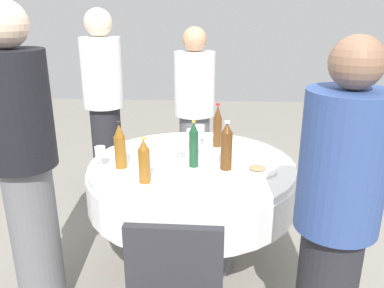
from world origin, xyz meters
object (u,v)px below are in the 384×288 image
object	(u,v)px
wine_glass_west	(196,144)
person_south	(335,222)
bottle_brown_rear	(227,147)
bottle_amber_left	(144,162)
plate_east	(257,170)
person_rear	(25,163)
wine_glass_right	(100,153)
bottle_brown_far	(218,127)
wine_glass_mid	(191,136)
plate_mid	(206,185)
plate_near	(250,149)
wine_glass_rear	(200,132)
bottle_dark_green_south	(194,145)
bottle_amber_front	(120,147)
person_front	(194,115)
dining_table	(192,184)
wine_glass_left	(180,146)
person_far	(104,105)

from	to	relation	value
wine_glass_west	person_south	bearing A→B (deg)	123.33
wine_glass_west	bottle_brown_rear	bearing A→B (deg)	135.65
bottle_amber_left	plate_east	distance (m)	0.69
plate_east	person_rear	xyz separation A→B (m)	(1.25, 0.36, 0.16)
bottle_amber_left	person_rear	bearing A→B (deg)	16.15
plate_east	wine_glass_right	bearing A→B (deg)	-1.30
bottle_brown_rear	wine_glass_west	bearing A→B (deg)	-44.35
plate_east	person_rear	distance (m)	1.31
bottle_brown_far	wine_glass_mid	size ratio (longest dim) A/B	2.05
plate_mid	plate_near	bearing A→B (deg)	-115.51
wine_glass_rear	bottle_dark_green_south	bearing A→B (deg)	86.68
bottle_amber_front	person_rear	distance (m)	0.56
person_rear	person_front	bearing A→B (deg)	-59.51
bottle_amber_left	bottle_brown_far	bearing A→B (deg)	-122.73
wine_glass_rear	bottle_brown_rear	bearing A→B (deg)	114.40
bottle_brown_far	plate_mid	world-z (taller)	bottle_brown_far
wine_glass_mid	plate_mid	bearing A→B (deg)	101.83
dining_table	plate_mid	world-z (taller)	plate_mid
wine_glass_left	person_rear	size ratio (longest dim) A/B	0.08
bottle_amber_left	bottle_dark_green_south	bearing A→B (deg)	-136.11
bottle_dark_green_south	bottle_brown_rear	world-z (taller)	bottle_brown_rear
bottle_amber_front	bottle_brown_rear	world-z (taller)	bottle_brown_rear
bottle_amber_left	plate_east	size ratio (longest dim) A/B	1.17
bottle_dark_green_south	bottle_brown_rear	xyz separation A→B (m)	(-0.20, 0.03, 0.01)
wine_glass_right	plate_east	bearing A→B (deg)	178.70
wine_glass_west	person_front	distance (m)	0.84
wine_glass_mid	bottle_amber_front	bearing A→B (deg)	38.89
dining_table	plate_east	bearing A→B (deg)	162.66
bottle_dark_green_south	wine_glass_west	bearing A→B (deg)	-92.90
bottle_amber_left	plate_near	xyz separation A→B (m)	(-0.64, -0.56, -0.12)
bottle_brown_rear	person_rear	size ratio (longest dim) A/B	0.18
wine_glass_west	person_south	xyz separation A→B (m)	(-0.63, 0.95, 0.00)
bottle_amber_front	person_front	xyz separation A→B (m)	(-0.40, -1.04, -0.08)
dining_table	wine_glass_left	xyz separation A→B (m)	(0.08, -0.03, 0.26)
wine_glass_left	wine_glass_west	xyz separation A→B (m)	(-0.10, -0.07, -0.02)
bottle_brown_rear	wine_glass_left	size ratio (longest dim) A/B	2.09
person_front	bottle_amber_front	bearing A→B (deg)	-113.14
person_far	bottle_amber_front	bearing A→B (deg)	-110.96
bottle_dark_green_south	wine_glass_mid	bearing A→B (deg)	-83.20
dining_table	plate_mid	bearing A→B (deg)	106.06
bottle_brown_rear	wine_glass_left	xyz separation A→B (m)	(0.29, -0.11, -0.04)
dining_table	wine_glass_right	size ratio (longest dim) A/B	10.08
bottle_dark_green_south	wine_glass_left	xyz separation A→B (m)	(0.09, -0.08, -0.03)
person_south	person_front	bearing A→B (deg)	-106.23
person_south	plate_near	bearing A→B (deg)	-114.00
dining_table	bottle_brown_far	bearing A→B (deg)	-116.15
wine_glass_mid	plate_east	xyz separation A→B (m)	(-0.42, 0.35, -0.09)
person_far	dining_table	bearing A→B (deg)	-90.00
dining_table	plate_east	xyz separation A→B (m)	(-0.40, 0.13, 0.16)
wine_glass_mid	plate_mid	xyz separation A→B (m)	(-0.12, 0.58, -0.10)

